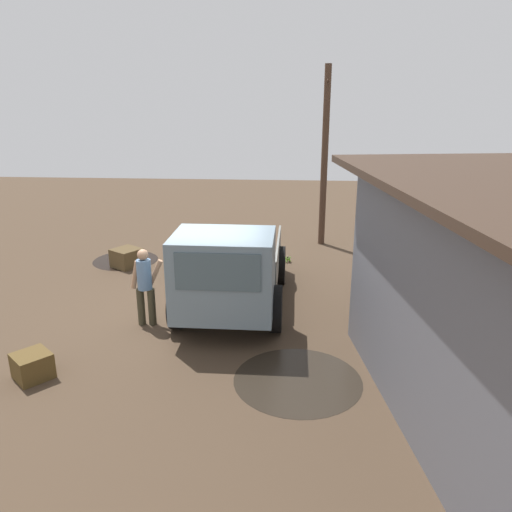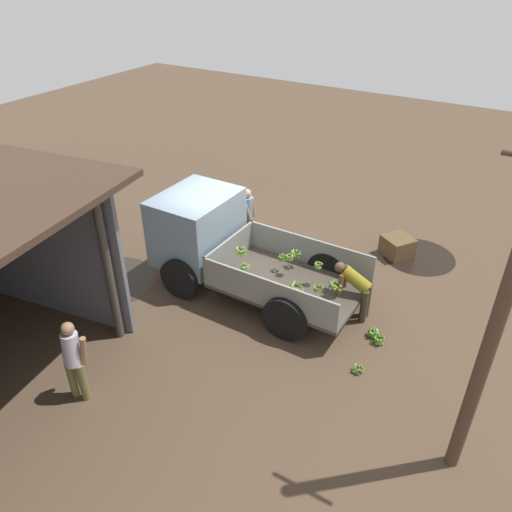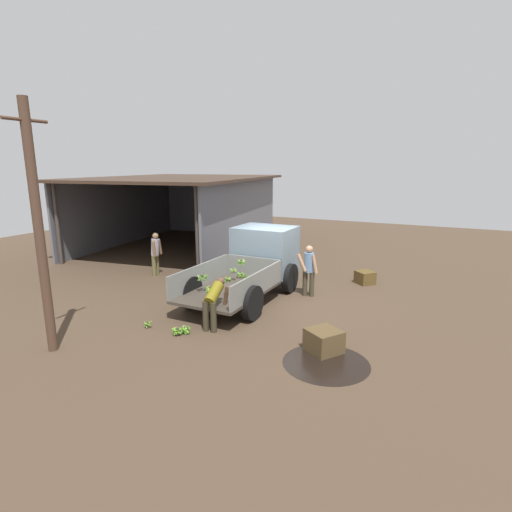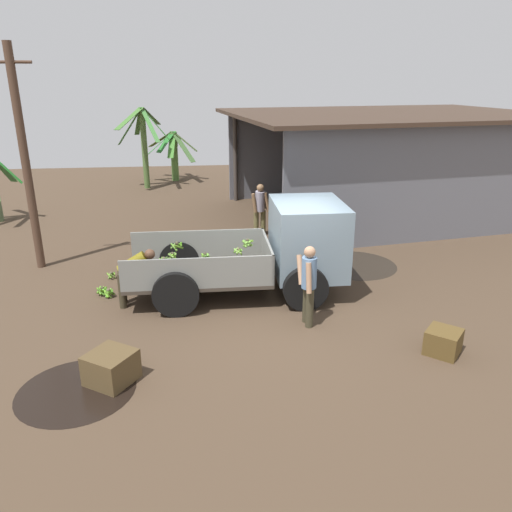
{
  "view_description": "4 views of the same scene",
  "coord_description": "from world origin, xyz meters",
  "px_view_note": "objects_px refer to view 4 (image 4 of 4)",
  "views": [
    {
      "loc": [
        9.54,
        1.84,
        4.55
      ],
      "look_at": [
        -1.44,
        1.08,
        0.96
      ],
      "focal_mm": 35.0,
      "sensor_mm": 36.0,
      "label": 1
    },
    {
      "loc": [
        -5.7,
        8.55,
        6.81
      ],
      "look_at": [
        -1.0,
        0.71,
        1.05
      ],
      "focal_mm": 35.0,
      "sensor_mm": 36.0,
      "label": 2
    },
    {
      "loc": [
        -11.21,
        -4.88,
        4.06
      ],
      "look_at": [
        -1.43,
        -0.08,
        1.56
      ],
      "focal_mm": 28.0,
      "sensor_mm": 36.0,
      "label": 3
    },
    {
      "loc": [
        -1.69,
        -9.7,
        4.61
      ],
      "look_at": [
        -0.55,
        0.14,
        1.04
      ],
      "focal_mm": 35.0,
      "sensor_mm": 36.0,
      "label": 4
    }
  ],
  "objects_px": {
    "banana_bunch_on_ground_2": "(102,291)",
    "wooden_crate_1": "(443,342)",
    "utility_pole": "(25,160)",
    "wooden_crate_0": "(111,367)",
    "person_foreground_visitor": "(308,282)",
    "cargo_truck": "(286,246)",
    "person_bystander_near_shed": "(260,207)",
    "person_worker_loading": "(132,272)",
    "banana_bunch_on_ground_0": "(109,293)",
    "banana_bunch_on_ground_1": "(112,275)"
  },
  "relations": [
    {
      "from": "person_bystander_near_shed",
      "to": "banana_bunch_on_ground_0",
      "type": "xyz_separation_m",
      "value": [
        -3.88,
        -4.13,
        -0.78
      ]
    },
    {
      "from": "wooden_crate_1",
      "to": "banana_bunch_on_ground_2",
      "type": "bearing_deg",
      "value": 153.22
    },
    {
      "from": "banana_bunch_on_ground_2",
      "to": "wooden_crate_1",
      "type": "height_order",
      "value": "wooden_crate_1"
    },
    {
      "from": "banana_bunch_on_ground_0",
      "to": "person_foreground_visitor",
      "type": "bearing_deg",
      "value": -23.24
    },
    {
      "from": "person_bystander_near_shed",
      "to": "banana_bunch_on_ground_0",
      "type": "distance_m",
      "value": 5.72
    },
    {
      "from": "utility_pole",
      "to": "person_bystander_near_shed",
      "type": "xyz_separation_m",
      "value": [
        5.92,
        1.99,
        -1.84
      ]
    },
    {
      "from": "utility_pole",
      "to": "person_worker_loading",
      "type": "distance_m",
      "value": 4.21
    },
    {
      "from": "banana_bunch_on_ground_1",
      "to": "wooden_crate_0",
      "type": "height_order",
      "value": "wooden_crate_0"
    },
    {
      "from": "person_bystander_near_shed",
      "to": "wooden_crate_1",
      "type": "height_order",
      "value": "person_bystander_near_shed"
    },
    {
      "from": "person_worker_loading",
      "to": "banana_bunch_on_ground_2",
      "type": "relative_size",
      "value": 4.75
    },
    {
      "from": "cargo_truck",
      "to": "wooden_crate_1",
      "type": "bearing_deg",
      "value": -52.01
    },
    {
      "from": "cargo_truck",
      "to": "person_worker_loading",
      "type": "xyz_separation_m",
      "value": [
        -3.32,
        -0.35,
        -0.34
      ]
    },
    {
      "from": "person_foreground_visitor",
      "to": "wooden_crate_1",
      "type": "distance_m",
      "value": 2.63
    },
    {
      "from": "wooden_crate_1",
      "to": "person_worker_loading",
      "type": "bearing_deg",
      "value": 154.71
    },
    {
      "from": "person_foreground_visitor",
      "to": "person_bystander_near_shed",
      "type": "distance_m",
      "value": 5.89
    },
    {
      "from": "banana_bunch_on_ground_1",
      "to": "banana_bunch_on_ground_2",
      "type": "bearing_deg",
      "value": -93.52
    },
    {
      "from": "cargo_truck",
      "to": "banana_bunch_on_ground_0",
      "type": "bearing_deg",
      "value": 179.17
    },
    {
      "from": "person_foreground_visitor",
      "to": "utility_pole",
      "type": "bearing_deg",
      "value": -35.75
    },
    {
      "from": "utility_pole",
      "to": "banana_bunch_on_ground_1",
      "type": "bearing_deg",
      "value": -28.44
    },
    {
      "from": "person_worker_loading",
      "to": "banana_bunch_on_ground_1",
      "type": "height_order",
      "value": "person_worker_loading"
    },
    {
      "from": "utility_pole",
      "to": "person_foreground_visitor",
      "type": "relative_size",
      "value": 3.31
    },
    {
      "from": "person_foreground_visitor",
      "to": "banana_bunch_on_ground_2",
      "type": "relative_size",
      "value": 6.27
    },
    {
      "from": "cargo_truck",
      "to": "person_worker_loading",
      "type": "height_order",
      "value": "cargo_truck"
    },
    {
      "from": "cargo_truck",
      "to": "wooden_crate_1",
      "type": "distance_m",
      "value": 3.89
    },
    {
      "from": "utility_pole",
      "to": "wooden_crate_0",
      "type": "distance_m",
      "value": 6.55
    },
    {
      "from": "banana_bunch_on_ground_2",
      "to": "wooden_crate_0",
      "type": "xyz_separation_m",
      "value": [
        0.74,
        -3.46,
        0.14
      ]
    },
    {
      "from": "banana_bunch_on_ground_1",
      "to": "banana_bunch_on_ground_0",
      "type": "bearing_deg",
      "value": -84.39
    },
    {
      "from": "cargo_truck",
      "to": "wooden_crate_1",
      "type": "relative_size",
      "value": 8.63
    },
    {
      "from": "cargo_truck",
      "to": "banana_bunch_on_ground_1",
      "type": "bearing_deg",
      "value": 164.05
    },
    {
      "from": "banana_bunch_on_ground_0",
      "to": "cargo_truck",
      "type": "bearing_deg",
      "value": -1.35
    },
    {
      "from": "banana_bunch_on_ground_0",
      "to": "wooden_crate_0",
      "type": "height_order",
      "value": "wooden_crate_0"
    },
    {
      "from": "person_worker_loading",
      "to": "banana_bunch_on_ground_1",
      "type": "xyz_separation_m",
      "value": [
        -0.72,
        1.55,
        -0.65
      ]
    },
    {
      "from": "banana_bunch_on_ground_1",
      "to": "person_bystander_near_shed",
      "type": "bearing_deg",
      "value": 37.23
    },
    {
      "from": "banana_bunch_on_ground_2",
      "to": "wooden_crate_1",
      "type": "xyz_separation_m",
      "value": [
        6.41,
        -3.23,
        0.11
      ]
    },
    {
      "from": "utility_pole",
      "to": "person_foreground_visitor",
      "type": "height_order",
      "value": "utility_pole"
    },
    {
      "from": "person_foreground_visitor",
      "to": "banana_bunch_on_ground_0",
      "type": "relative_size",
      "value": 6.31
    },
    {
      "from": "person_worker_loading",
      "to": "wooden_crate_0",
      "type": "height_order",
      "value": "person_worker_loading"
    },
    {
      "from": "person_worker_loading",
      "to": "person_bystander_near_shed",
      "type": "height_order",
      "value": "person_bystander_near_shed"
    },
    {
      "from": "person_bystander_near_shed",
      "to": "wooden_crate_0",
      "type": "bearing_deg",
      "value": -34.28
    },
    {
      "from": "person_bystander_near_shed",
      "to": "banana_bunch_on_ground_2",
      "type": "xyz_separation_m",
      "value": [
        -4.05,
        -4.0,
        -0.78
      ]
    },
    {
      "from": "cargo_truck",
      "to": "banana_bunch_on_ground_2",
      "type": "height_order",
      "value": "cargo_truck"
    },
    {
      "from": "person_bystander_near_shed",
      "to": "wooden_crate_0",
      "type": "distance_m",
      "value": 8.18
    },
    {
      "from": "person_bystander_near_shed",
      "to": "banana_bunch_on_ground_1",
      "type": "distance_m",
      "value": 5.07
    },
    {
      "from": "person_foreground_visitor",
      "to": "banana_bunch_on_ground_1",
      "type": "bearing_deg",
      "value": -37.5
    },
    {
      "from": "person_foreground_visitor",
      "to": "banana_bunch_on_ground_2",
      "type": "distance_m",
      "value": 4.72
    },
    {
      "from": "person_foreground_visitor",
      "to": "banana_bunch_on_ground_2",
      "type": "height_order",
      "value": "person_foreground_visitor"
    },
    {
      "from": "banana_bunch_on_ground_2",
      "to": "wooden_crate_0",
      "type": "bearing_deg",
      "value": -77.96
    },
    {
      "from": "person_foreground_visitor",
      "to": "person_worker_loading",
      "type": "bearing_deg",
      "value": -23.94
    },
    {
      "from": "utility_pole",
      "to": "wooden_crate_0",
      "type": "relative_size",
      "value": 7.99
    },
    {
      "from": "person_bystander_near_shed",
      "to": "banana_bunch_on_ground_1",
      "type": "relative_size",
      "value": 7.13
    }
  ]
}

